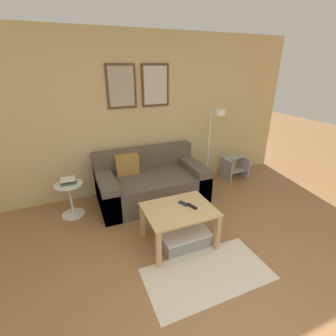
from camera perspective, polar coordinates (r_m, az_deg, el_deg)
The scene contains 11 objects.
wall_back at distance 4.12m, azimuth -6.16°, elevation 12.16°, with size 5.60×0.09×2.55m.
area_rug at distance 2.86m, azimuth 9.28°, elevation -23.24°, with size 1.34×0.70×0.01m, color beige.
couch at distance 3.98m, azimuth -4.07°, elevation -3.52°, with size 1.68×0.95×0.79m.
coffee_table at distance 2.97m, azimuth 2.61°, elevation -11.08°, with size 0.82×0.64×0.49m.
storage_bin at distance 3.14m, azimuth 3.60°, elevation -15.69°, with size 0.59×0.43×0.18m.
floor_lamp at distance 4.30m, azimuth 10.51°, elevation 6.03°, with size 0.26×0.48×1.40m.
side_table at distance 3.79m, azimuth -21.86°, elevation -6.19°, with size 0.39×0.39×0.51m.
book_stack at distance 3.70m, azimuth -22.29°, elevation -2.81°, with size 0.23×0.18×0.07m.
remote_control at distance 2.96m, azimuth 5.61°, elevation -8.89°, with size 0.04×0.15×0.02m, color black.
cell_phone at distance 3.01m, azimuth 3.66°, elevation -8.32°, with size 0.07×0.14×0.01m, color #1E2338.
step_stool at distance 4.91m, azimuth 15.33°, elevation 0.23°, with size 0.43×0.37×0.41m.
Camera 1 is at (-1.16, -0.90, 2.05)m, focal length 26.00 mm.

